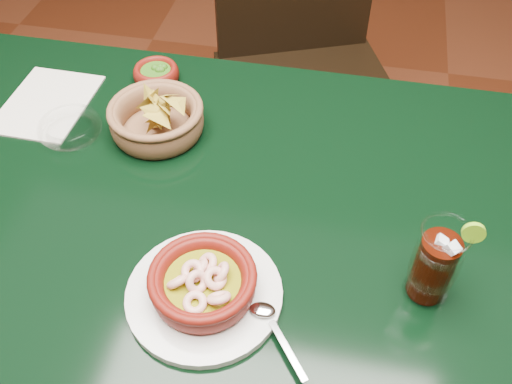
% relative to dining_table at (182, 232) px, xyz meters
% --- Properties ---
extents(dining_table, '(1.20, 0.80, 0.75)m').
position_rel_dining_table_xyz_m(dining_table, '(0.00, 0.00, 0.00)').
color(dining_table, black).
rests_on(dining_table, ground).
extents(dining_chair, '(0.60, 0.60, 1.00)m').
position_rel_dining_table_xyz_m(dining_chair, '(0.13, 0.71, -0.10)').
color(dining_chair, black).
rests_on(dining_chair, ground).
extents(shrimp_plate, '(0.28, 0.23, 0.07)m').
position_rel_dining_table_xyz_m(shrimp_plate, '(0.10, -0.18, 0.13)').
color(shrimp_plate, silver).
rests_on(shrimp_plate, dining_table).
extents(chip_basket, '(0.21, 0.21, 0.13)m').
position_rel_dining_table_xyz_m(chip_basket, '(-0.08, 0.15, 0.13)').
color(chip_basket, brown).
rests_on(chip_basket, dining_table).
extents(guacamole_ramekin, '(0.11, 0.11, 0.04)m').
position_rel_dining_table_xyz_m(guacamole_ramekin, '(-0.13, 0.30, 0.12)').
color(guacamole_ramekin, '#530E08').
rests_on(guacamole_ramekin, dining_table).
extents(cola_drink, '(0.14, 0.14, 0.16)m').
position_rel_dining_table_xyz_m(cola_drink, '(0.41, -0.11, 0.17)').
color(cola_drink, white).
rests_on(cola_drink, dining_table).
extents(glass_ashtray, '(0.13, 0.13, 0.03)m').
position_rel_dining_table_xyz_m(glass_ashtray, '(-0.24, 0.11, 0.11)').
color(glass_ashtray, white).
rests_on(glass_ashtray, dining_table).
extents(paper_menu, '(0.16, 0.21, 0.00)m').
position_rel_dining_table_xyz_m(paper_menu, '(-0.32, 0.18, 0.10)').
color(paper_menu, beige).
rests_on(paper_menu, dining_table).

